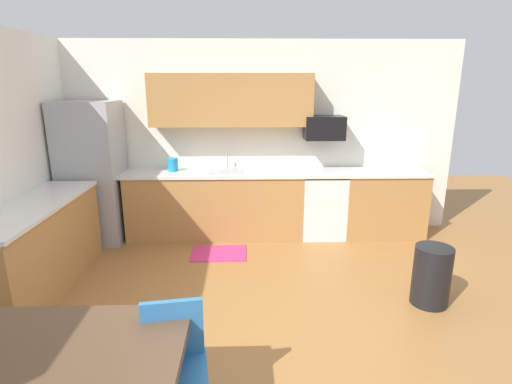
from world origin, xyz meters
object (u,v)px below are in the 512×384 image
object	(u,v)px
microwave	(324,128)
kettle	(173,165)
chair_near_table	(174,361)
oven_range	(322,204)
trash_bin	(432,276)
refrigerator	(93,173)
dining_table	(55,360)

from	to	relation	value
microwave	kettle	size ratio (longest dim) A/B	2.70
microwave	chair_near_table	bearing A→B (deg)	-113.85
oven_range	trash_bin	size ratio (longest dim) A/B	1.52
microwave	chair_near_table	world-z (taller)	microwave
refrigerator	dining_table	distance (m)	3.61
oven_range	trash_bin	world-z (taller)	oven_range
microwave	trash_bin	xyz separation A→B (m)	(0.74, -2.00, -1.23)
oven_range	trash_bin	bearing A→B (deg)	-68.83
microwave	kettle	xyz separation A→B (m)	(-2.09, -0.05, -0.51)
kettle	trash_bin	bearing A→B (deg)	-34.59
chair_near_table	dining_table	bearing A→B (deg)	-163.37
dining_table	kettle	distance (m)	3.60
refrigerator	dining_table	size ratio (longest dim) A/B	1.36
chair_near_table	kettle	xyz separation A→B (m)	(-0.57, 3.40, 0.52)
refrigerator	trash_bin	xyz separation A→B (m)	(3.89, -1.82, -0.65)
refrigerator	chair_near_table	world-z (taller)	refrigerator
trash_bin	chair_near_table	bearing A→B (deg)	-147.29
dining_table	chair_near_table	xyz separation A→B (m)	(0.60, 0.18, -0.17)
refrigerator	microwave	distance (m)	3.21
trash_bin	kettle	bearing A→B (deg)	145.41
microwave	trash_bin	distance (m)	2.46
refrigerator	oven_range	xyz separation A→B (m)	(3.15, 0.08, -0.49)
refrigerator	microwave	bearing A→B (deg)	3.27
oven_range	kettle	size ratio (longest dim) A/B	4.55
refrigerator	chair_near_table	distance (m)	3.68
microwave	kettle	distance (m)	2.15
microwave	dining_table	distance (m)	4.30
chair_near_table	kettle	bearing A→B (deg)	99.43
microwave	chair_near_table	distance (m)	3.91
refrigerator	microwave	size ratio (longest dim) A/B	3.52
refrigerator	chair_near_table	size ratio (longest dim) A/B	2.23
dining_table	refrigerator	bearing A→B (deg)	106.49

